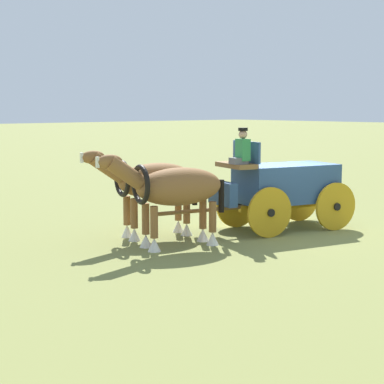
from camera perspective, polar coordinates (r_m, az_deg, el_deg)
name	(u,v)px	position (r m, az deg, el deg)	size (l,w,h in m)	color
ground_plane	(285,229)	(17.43, 8.38, -3.27)	(220.00, 220.00, 0.00)	olive
show_wagon	(282,185)	(17.16, 8.06, 0.59)	(5.66, 2.45, 2.76)	#2D4C7A
draft_horse_near	(174,189)	(14.81, -1.66, 0.24)	(3.16, 1.41, 2.24)	brown
draft_horse_off	(151,183)	(15.98, -3.67, 0.79)	(3.06, 1.38, 2.24)	brown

